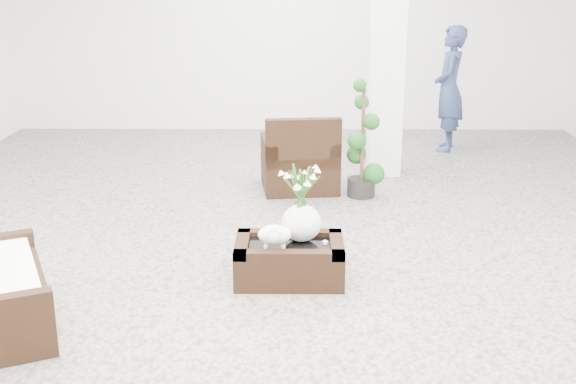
{
  "coord_description": "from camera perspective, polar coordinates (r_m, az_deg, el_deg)",
  "views": [
    {
      "loc": [
        0.06,
        -6.19,
        2.48
      ],
      "look_at": [
        0.0,
        -0.1,
        0.62
      ],
      "focal_mm": 44.77,
      "sensor_mm": 36.0,
      "label": 1
    }
  ],
  "objects": [
    {
      "name": "tealight",
      "position": [
        6.01,
        2.98,
        -4.0
      ],
      "size": [
        0.04,
        0.04,
        0.03
      ],
      "primitive_type": "cylinder",
      "color": "white",
      "rests_on": "coffee_table"
    },
    {
      "name": "sheep_figurine",
      "position": [
        5.87,
        -1.07,
        -3.59
      ],
      "size": [
        0.28,
        0.23,
        0.21
      ],
      "primitive_type": "ellipsoid",
      "color": "white",
      "rests_on": "coffee_table"
    },
    {
      "name": "coffee_table",
      "position": [
        6.05,
        0.11,
        -5.58
      ],
      "size": [
        0.9,
        0.6,
        0.31
      ],
      "primitive_type": "cube",
      "color": "black",
      "rests_on": "ground"
    },
    {
      "name": "shopper",
      "position": [
        10.62,
        12.68,
        7.99
      ],
      "size": [
        0.57,
        0.73,
        1.79
      ],
      "primitive_type": "imported",
      "rotation": [
        0.0,
        0.0,
        -1.81
      ],
      "color": "navy",
      "rests_on": "ground"
    },
    {
      "name": "armchair",
      "position": [
        8.51,
        0.91,
        3.26
      ],
      "size": [
        0.95,
        0.92,
        0.92
      ],
      "primitive_type": "cube",
      "rotation": [
        0.0,
        0.0,
        3.26
      ],
      "color": "black",
      "rests_on": "ground"
    },
    {
      "name": "topiary",
      "position": [
        8.2,
        5.94,
        4.14
      ],
      "size": [
        0.36,
        0.36,
        1.34
      ],
      "primitive_type": null,
      "color": "#164115",
      "rests_on": "ground"
    },
    {
      "name": "column",
      "position": [
        9.09,
        7.96,
        12.23
      ],
      "size": [
        0.4,
        0.4,
        3.5
      ],
      "primitive_type": "cube",
      "color": "white",
      "rests_on": "ground"
    },
    {
      "name": "planter_narcissus",
      "position": [
        5.96,
        1.08,
        -0.26
      ],
      "size": [
        0.44,
        0.44,
        0.8
      ],
      "primitive_type": null,
      "color": "white",
      "rests_on": "coffee_table"
    },
    {
      "name": "ground",
      "position": [
        6.66,
        0.01,
        -4.85
      ],
      "size": [
        11.0,
        11.0,
        0.0
      ],
      "primitive_type": "plane",
      "color": "gray",
      "rests_on": "ground"
    }
  ]
}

